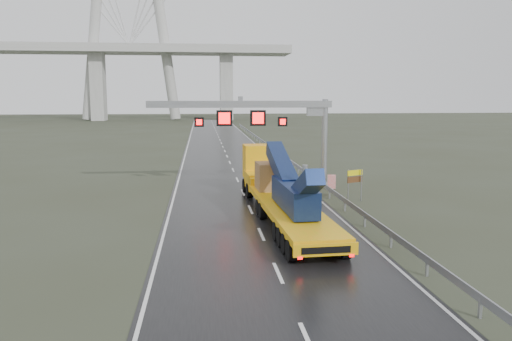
{
  "coord_description": "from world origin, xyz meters",
  "views": [
    {
      "loc": [
        -3.12,
        -21.97,
        7.39
      ],
      "look_at": [
        -0.05,
        6.14,
        3.2
      ],
      "focal_mm": 35.0,
      "sensor_mm": 36.0,
      "label": 1
    }
  ],
  "objects": [
    {
      "name": "ground",
      "position": [
        0.0,
        0.0,
        0.0
      ],
      "size": [
        400.0,
        400.0,
        0.0
      ],
      "primitive_type": "plane",
      "color": "#313525",
      "rests_on": "ground"
    },
    {
      "name": "road",
      "position": [
        0.0,
        40.0,
        0.01
      ],
      "size": [
        11.0,
        200.0,
        0.02
      ],
      "primitive_type": "cube",
      "color": "black",
      "rests_on": "ground"
    },
    {
      "name": "exit_sign_pair",
      "position": [
        7.66,
        11.96,
        1.61
      ],
      "size": [
        1.25,
        0.58,
        2.3
      ],
      "rotation": [
        0.0,
        0.0,
        0.4
      ],
      "color": "gray",
      "rests_on": "ground"
    },
    {
      "name": "heavy_haul_truck",
      "position": [
        1.66,
        9.48,
        1.74
      ],
      "size": [
        3.57,
        19.18,
        4.48
      ],
      "rotation": [
        0.0,
        0.0,
        0.04
      ],
      "color": "#FF9F0E",
      "rests_on": "ground"
    },
    {
      "name": "striped_barrier",
      "position": [
        7.31,
        17.04,
        0.55
      ],
      "size": [
        0.7,
        0.44,
        1.11
      ],
      "primitive_type": "cube",
      "rotation": [
        0.0,
        0.0,
        -0.14
      ],
      "color": "red",
      "rests_on": "ground"
    },
    {
      "name": "guardrail",
      "position": [
        6.1,
        30.0,
        0.7
      ],
      "size": [
        0.2,
        140.0,
        1.4
      ],
      "primitive_type": null,
      "color": "gray",
      "rests_on": "ground"
    },
    {
      "name": "sign_gantry",
      "position": [
        2.1,
        17.99,
        5.61
      ],
      "size": [
        14.9,
        1.2,
        7.42
      ],
      "color": "#A1A09C",
      "rests_on": "ground"
    }
  ]
}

